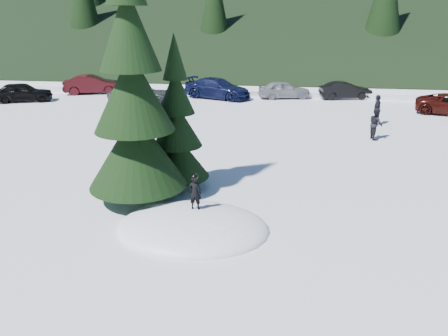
# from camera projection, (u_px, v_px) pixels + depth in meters

# --- Properties ---
(ground) EXTENTS (200.00, 200.00, 0.00)m
(ground) POSITION_uv_depth(u_px,v_px,m) (193.00, 229.00, 12.70)
(ground) COLOR white
(ground) RESTS_ON ground
(snow_mound) EXTENTS (4.48, 3.52, 0.96)m
(snow_mound) POSITION_uv_depth(u_px,v_px,m) (193.00, 229.00, 12.70)
(snow_mound) COLOR white
(snow_mound) RESTS_ON ground
(spruce_tall) EXTENTS (3.20, 3.20, 8.60)m
(spruce_tall) POSITION_uv_depth(u_px,v_px,m) (133.00, 102.00, 13.58)
(spruce_tall) COLOR black
(spruce_tall) RESTS_ON ground
(spruce_short) EXTENTS (2.20, 2.20, 5.37)m
(spruce_short) POSITION_uv_depth(u_px,v_px,m) (177.00, 130.00, 15.16)
(spruce_short) COLOR black
(spruce_short) RESTS_ON ground
(child_skier) EXTENTS (0.38, 0.26, 1.03)m
(child_skier) POSITION_uv_depth(u_px,v_px,m) (195.00, 193.00, 12.71)
(child_skier) COLOR black
(child_skier) RESTS_ON snow_mound
(adult_0) EXTENTS (0.72, 0.86, 1.56)m
(adult_0) POSITION_uv_depth(u_px,v_px,m) (376.00, 124.00, 21.68)
(adult_0) COLOR black
(adult_0) RESTS_ON ground
(adult_1) EXTENTS (0.67, 1.07, 1.70)m
(adult_1) POSITION_uv_depth(u_px,v_px,m) (377.00, 110.00, 24.54)
(adult_1) COLOR black
(adult_1) RESTS_ON ground
(car_0) EXTENTS (4.37, 2.96, 1.38)m
(car_0) POSITION_uv_depth(u_px,v_px,m) (22.00, 92.00, 31.26)
(car_0) COLOR black
(car_0) RESTS_ON ground
(car_1) EXTENTS (4.67, 2.91, 1.45)m
(car_1) POSITION_uv_depth(u_px,v_px,m) (93.00, 84.00, 34.50)
(car_1) COLOR black
(car_1) RESTS_ON ground
(car_2) EXTENTS (4.77, 2.43, 1.29)m
(car_2) POSITION_uv_depth(u_px,v_px,m) (142.00, 95.00, 30.45)
(car_2) COLOR #45464C
(car_2) RESTS_ON ground
(car_3) EXTENTS (5.53, 3.71, 1.49)m
(car_3) POSITION_uv_depth(u_px,v_px,m) (217.00, 88.00, 32.49)
(car_3) COLOR #0E1334
(car_3) RESTS_ON ground
(car_4) EXTENTS (4.07, 2.36, 1.30)m
(car_4) POSITION_uv_depth(u_px,v_px,m) (284.00, 90.00, 32.54)
(car_4) COLOR gray
(car_4) RESTS_ON ground
(car_5) EXTENTS (4.02, 2.14, 1.26)m
(car_5) POSITION_uv_depth(u_px,v_px,m) (345.00, 90.00, 32.32)
(car_5) COLOR black
(car_5) RESTS_ON ground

